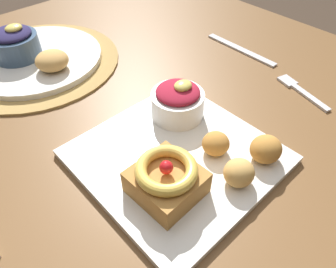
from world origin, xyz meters
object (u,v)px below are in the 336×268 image
Objects in this scene: cake_slice at (166,179)px; fritter_middle at (239,173)px; fork at (300,90)px; front_plate at (177,156)px; knife at (241,49)px; berry_ramekin at (178,101)px; back_plate at (35,58)px; fritter_back at (266,149)px; fritter_front at (216,144)px; back_ramekin at (15,43)px; back_pastry at (52,61)px.

cake_slice reaches higher than fritter_middle.
fritter_middle is at bearing 117.32° from fork.
front_plate is 6.20× the size of fritter_middle.
knife is (0.32, 0.24, -0.03)m from fritter_middle.
fork is (0.24, -0.10, -0.04)m from berry_ramekin.
berry_ramekin reaches higher than cake_slice.
berry_ramekin is at bearing 76.19° from fritter_middle.
fritter_back is at bearing -76.64° from back_plate.
fritter_middle is 0.40m from knife.
front_plate is 0.06m from fritter_front.
fritter_back is at bearing -74.74° from back_ramekin.
fritter_middle is 0.67× the size of back_pastry.
front_plate is 5.55× the size of fritter_back.
fork is at bearing -0.24° from fritter_front.
front_plate is at bearing -85.65° from back_plate.
back_pastry is at bearing -71.93° from back_ramekin.
front_plate is 3.03× the size of cake_slice.
knife is (0.37, -0.20, -0.03)m from back_pastry.
fritter_middle is at bearing -83.62° from back_plate.
back_ramekin is 0.79× the size of fork.
back_plate is at bearing 86.55° from cake_slice.
front_plate is 6.43× the size of fritter_front.
berry_ramekin is at bearing 105.81° from knife.
fork is at bearing -23.77° from berry_ramekin.
fork is at bearing -7.14° from front_plate.
cake_slice is at bearing -145.72° from front_plate.
fritter_front is at bearing 105.11° from fork.
fritter_back reaches higher than knife.
fritter_back is (0.09, -0.10, 0.03)m from front_plate.
cake_slice is 0.46m from back_plate.
back_plate is (-0.03, 0.42, 0.01)m from front_plate.
fritter_front is at bearing -80.24° from back_plate.
berry_ramekin is 0.36m from back_plate.
back_plate is 0.47m from knife.
cake_slice is at bearing -90.47° from back_ramekin.
back_pastry is at bearing 100.52° from fritter_front.
berry_ramekin is 0.16m from fritter_back.
cake_slice reaches higher than back_plate.
fork is (0.36, -0.47, -0.05)m from back_ramekin.
berry_ramekin reaches higher than fork.
fritter_middle is 0.54m from back_ramekin.
back_ramekin is (-0.12, 0.37, 0.01)m from berry_ramekin.
fritter_back is at bearing -46.95° from front_plate.
fritter_middle is (-0.02, -0.06, 0.00)m from fritter_front.
back_pastry is 0.42m from knife.
fritter_front is at bearing 126.33° from fritter_back.
fritter_middle reaches higher than back_plate.
fritter_middle is 0.35× the size of fork.
fork is 0.66× the size of knife.
back_pastry is at bearing 108.11° from berry_ramekin.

